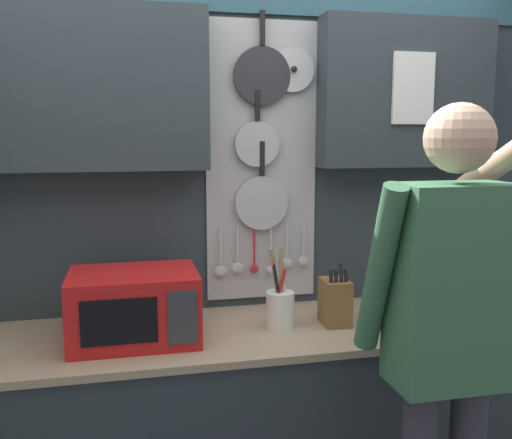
# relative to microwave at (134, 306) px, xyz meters

# --- Properties ---
(base_cabinet_counter) EXTENTS (2.34, 0.67, 0.88)m
(base_cabinet_counter) POSITION_rel_microwave_xyz_m (0.53, 0.02, -0.58)
(base_cabinet_counter) COLOR #2D383D
(base_cabinet_counter) RESTS_ON ground_plane
(back_wall_unit) EXTENTS (2.91, 0.22, 2.41)m
(back_wall_unit) POSITION_rel_microwave_xyz_m (0.53, 0.33, 0.48)
(back_wall_unit) COLOR #2D383D
(back_wall_unit) RESTS_ON ground_plane
(microwave) EXTENTS (0.50, 0.37, 0.28)m
(microwave) POSITION_rel_microwave_xyz_m (0.00, 0.00, 0.00)
(microwave) COLOR red
(microwave) RESTS_ON base_cabinet_counter
(knife_block) EXTENTS (0.12, 0.15, 0.27)m
(knife_block) POSITION_rel_microwave_xyz_m (0.84, 0.00, -0.04)
(knife_block) COLOR brown
(knife_block) RESTS_ON base_cabinet_counter
(utensil_crock) EXTENTS (0.12, 0.12, 0.35)m
(utensil_crock) POSITION_rel_microwave_xyz_m (0.60, 0.00, -0.05)
(utensil_crock) COLOR white
(utensil_crock) RESTS_ON base_cabinet_counter
(person) EXTENTS (0.54, 0.65, 1.79)m
(person) POSITION_rel_microwave_xyz_m (1.00, -0.62, 0.06)
(person) COLOR #383842
(person) RESTS_ON ground_plane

